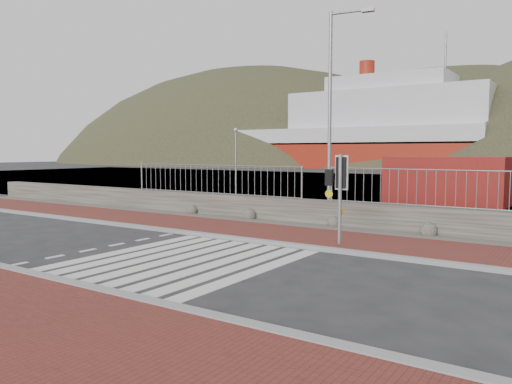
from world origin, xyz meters
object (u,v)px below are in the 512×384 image
Objects in this scene: traffic_signal_far at (339,180)px; shipping_container at (445,181)px; streetlight at (333,105)px; ferry at (350,135)px.

traffic_signal_far is 13.38m from shipping_container.
shipping_container is (-0.20, 13.37, -0.67)m from traffic_signal_far.
traffic_signal_far is 0.45× the size of shipping_container.
streetlight reaches higher than shipping_container.
traffic_signal_far is at bearing -70.77° from streetlight.
traffic_signal_far is at bearing -67.12° from ferry.
streetlight is at bearing -67.44° from ferry.
ferry is 69.62m from traffic_signal_far.
traffic_signal_far is 5.43m from streetlight.
ferry reaches higher than streetlight.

